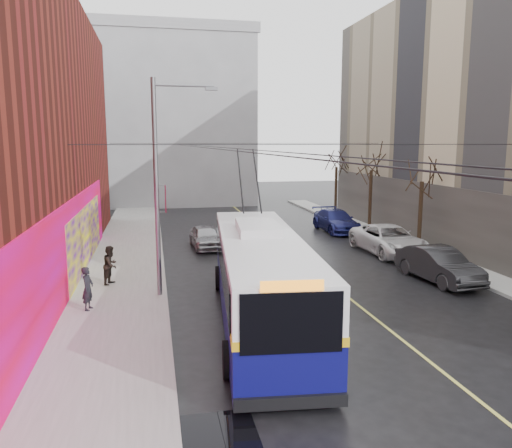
{
  "coord_description": "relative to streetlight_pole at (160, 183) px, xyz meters",
  "views": [
    {
      "loc": [
        -6.41,
        -10.62,
        6.48
      ],
      "look_at": [
        -1.94,
        11.1,
        2.83
      ],
      "focal_mm": 35.0,
      "sensor_mm": 36.0,
      "label": 1
    }
  ],
  "objects": [
    {
      "name": "parked_car_c",
      "position": [
        13.14,
        5.87,
        -4.02
      ],
      "size": [
        2.94,
        6.06,
        1.66
      ],
      "primitive_type": "imported",
      "rotation": [
        0.0,
        0.0,
        0.03
      ],
      "color": "silver",
      "rests_on": "ground"
    },
    {
      "name": "building_far",
      "position": [
        0.14,
        34.99,
        4.17
      ],
      "size": [
        20.5,
        12.1,
        18.0
      ],
      "color": "gray",
      "rests_on": "ground"
    },
    {
      "name": "sidewalk_right",
      "position": [
        15.14,
        2.0,
        -4.77
      ],
      "size": [
        2.0,
        60.0,
        0.15
      ],
      "primitive_type": "cube",
      "color": "gray",
      "rests_on": "ground"
    },
    {
      "name": "pigeons_flying",
      "position": [
        3.62,
        -0.04,
        2.35
      ],
      "size": [
        4.66,
        3.77,
        1.26
      ],
      "color": "slate"
    },
    {
      "name": "lane_line",
      "position": [
        7.64,
        4.0,
        -4.84
      ],
      "size": [
        0.12,
        50.0,
        0.01
      ],
      "primitive_type": "cube",
      "color": "#BFB74C",
      "rests_on": "ground"
    },
    {
      "name": "sidewalk_left",
      "position": [
        -1.86,
        2.0,
        -4.77
      ],
      "size": [
        4.0,
        60.0,
        0.15
      ],
      "primitive_type": "cube",
      "color": "gray",
      "rests_on": "ground"
    },
    {
      "name": "streetlight_pole",
      "position": [
        0.0,
        0.0,
        0.0
      ],
      "size": [
        2.65,
        0.6,
        9.0
      ],
      "color": "slate",
      "rests_on": "ground"
    },
    {
      "name": "trolleybus",
      "position": [
        3.39,
        -3.64,
        -3.13
      ],
      "size": [
        4.04,
        13.18,
        6.17
      ],
      "rotation": [
        0.0,
        0.0,
        -0.1
      ],
      "color": "#0B0A51",
      "rests_on": "ground"
    },
    {
      "name": "following_car",
      "position": [
        2.76,
        9.65,
        -4.14
      ],
      "size": [
        1.9,
        4.22,
        1.41
      ],
      "primitive_type": "imported",
      "rotation": [
        0.0,
        0.0,
        0.06
      ],
      "color": "#98999D",
      "rests_on": "ground"
    },
    {
      "name": "pedestrian_b",
      "position": [
        -2.27,
        2.06,
        -3.82
      ],
      "size": [
        0.95,
        1.05,
        1.75
      ],
      "primitive_type": "imported",
      "rotation": [
        0.0,
        0.0,
        1.16
      ],
      "color": "black",
      "rests_on": "sidewalk_left"
    },
    {
      "name": "parked_car_d",
      "position": [
        12.76,
        13.58,
        -4.06
      ],
      "size": [
        2.3,
        5.47,
        1.58
      ],
      "primitive_type": "imported",
      "rotation": [
        0.0,
        0.0,
        0.02
      ],
      "color": "navy",
      "rests_on": "ground"
    },
    {
      "name": "tree_near",
      "position": [
        15.14,
        6.0,
        0.13
      ],
      "size": [
        3.2,
        3.2,
        6.4
      ],
      "color": "black",
      "rests_on": "ground"
    },
    {
      "name": "ground",
      "position": [
        6.14,
        -10.0,
        -4.85
      ],
      "size": [
        140.0,
        140.0,
        0.0
      ],
      "primitive_type": "plane",
      "color": "black",
      "rests_on": "ground"
    },
    {
      "name": "pedestrian_a",
      "position": [
        -2.85,
        -1.4,
        -3.86
      ],
      "size": [
        0.54,
        0.69,
        1.67
      ],
      "primitive_type": "imported",
      "rotation": [
        0.0,
        0.0,
        1.31
      ],
      "color": "black",
      "rests_on": "sidewalk_left"
    },
    {
      "name": "tree_mid",
      "position": [
        15.14,
        13.0,
        0.41
      ],
      "size": [
        3.2,
        3.2,
        6.68
      ],
      "color": "black",
      "rests_on": "ground"
    },
    {
      "name": "catenary_wires",
      "position": [
        3.6,
        4.77,
        1.4
      ],
      "size": [
        18.0,
        60.0,
        0.22
      ],
      "color": "black"
    },
    {
      "name": "tree_far",
      "position": [
        15.14,
        20.0,
        0.3
      ],
      "size": [
        3.2,
        3.2,
        6.57
      ],
      "color": "black",
      "rests_on": "ground"
    },
    {
      "name": "parked_car_b",
      "position": [
        12.71,
        -0.06,
        -4.05
      ],
      "size": [
        2.14,
        5.0,
        1.6
      ],
      "primitive_type": "imported",
      "rotation": [
        0.0,
        0.0,
        0.09
      ],
      "color": "#2A2B2D",
      "rests_on": "ground"
    }
  ]
}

